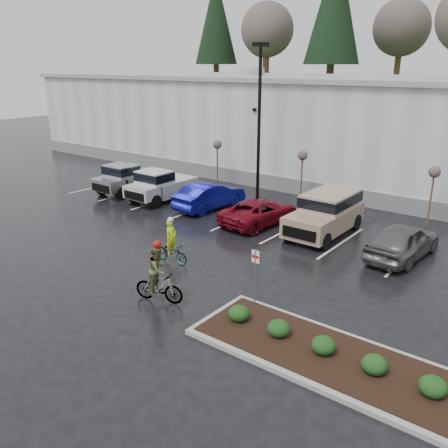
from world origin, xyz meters
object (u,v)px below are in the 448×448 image
Objects in this scene: suv_tan at (324,215)px; cyclist_olive at (159,280)px; pickup_silver at (132,177)px; fire_lane_sign at (255,272)px; car_red at (260,212)px; lamppost at (259,106)px; pickup_white at (165,184)px; car_blue at (210,196)px; sapling_east at (434,175)px; car_grey at (403,241)px; sapling_mid at (302,158)px; sapling_west at (217,147)px; cyclist_hivis at (171,248)px.

suv_tan is 2.20× the size of cyclist_olive.
fire_lane_sign is at bearing -28.18° from pickup_silver.
pickup_silver is 10.39m from car_red.
lamppost is 7.44m from pickup_white.
car_red is (3.88, -0.58, -0.11)m from car_blue.
sapling_east reaches higher than fire_lane_sign.
sapling_mid is at bearing -27.68° from car_grey.
pickup_silver is at bearing 5.47° from car_blue.
suv_tan is at bearing -25.25° from cyclist_olive.
cyclist_olive is at bearing 124.53° from car_blue.
cyclist_olive reaches higher than pickup_silver.
sapling_mid is at bearing 180.00° from sapling_east.
sapling_mid reaches higher than pickup_white.
car_grey is at bearing -47.46° from cyclist_olive.
car_red is (6.82, -5.00, -2.06)m from sapling_west.
sapling_west is at bearing 180.00° from sapling_mid.
car_blue is 0.98× the size of car_red.
fire_lane_sign reaches higher than pickup_white.
car_blue is 2.32× the size of cyclist_hivis.
pickup_silver reaches higher than car_blue.
pickup_silver is 2.57× the size of cyclist_hivis.
pickup_white is at bearing 6.24° from car_blue.
cyclist_hivis is (-7.31, -11.58, -2.09)m from sapling_east.
fire_lane_sign is at bearing -47.33° from sapling_west.
lamppost is 6.08m from car_blue.
pickup_white is 10.09m from cyclist_hivis.
sapling_east reaches higher than suv_tan.
car_red is at bearing -2.24° from cyclist_hivis.
car_grey is (4.06, -0.63, -0.25)m from suv_tan.
sapling_east is 0.67× the size of car_red.
fire_lane_sign is 3.46m from cyclist_olive.
sapling_west is at bearing 180.00° from sapling_east.
car_grey is at bearing -32.95° from sapling_mid.
pickup_white is 14.86m from car_grey.
car_grey is (7.82, -5.07, -1.94)m from sapling_mid.
fire_lane_sign is 8.16m from car_grey.
suv_tan is at bearing -164.24° from car_red.
sapling_east reaches higher than pickup_silver.
pickup_white is (-12.34, 8.25, -0.43)m from fire_lane_sign.
sapling_west is at bearing 14.40° from cyclist_olive.
lamppost is 4.56× the size of cyclist_hivis.
sapling_mid reaches higher than suv_tan.
car_red is at bearing -36.25° from sapling_west.
car_grey reaches higher than car_blue.
car_grey reaches higher than car_red.
lamppost is at bearing 38.01° from pickup_white.
lamppost is at bearing 25.29° from pickup_silver.
lamppost is 15.06m from cyclist_olive.
car_red is 3.51m from suv_tan.
sapling_west is at bearing 156.62° from suv_tan.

